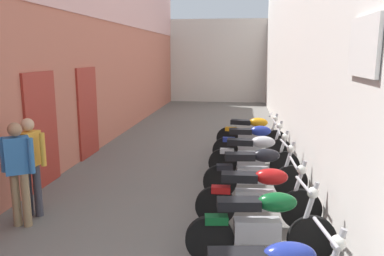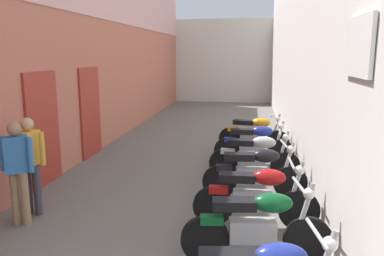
% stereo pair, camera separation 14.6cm
% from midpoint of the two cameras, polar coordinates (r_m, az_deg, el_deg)
% --- Properties ---
extents(ground_plane, '(35.03, 35.03, 0.00)m').
position_cam_midpoint_polar(ground_plane, '(9.02, -1.44, -5.17)').
color(ground_plane, '#66635E').
extents(building_left, '(0.45, 19.03, 6.12)m').
position_cam_midpoint_polar(building_left, '(11.26, -13.99, 13.59)').
color(building_left, '#B76651').
rests_on(building_left, ground).
extents(building_right, '(0.45, 19.03, 6.38)m').
position_cam_midpoint_polar(building_right, '(10.66, 15.23, 14.29)').
color(building_right, silver).
rests_on(building_right, ground).
extents(building_far_end, '(8.01, 2.00, 4.28)m').
position_cam_midpoint_polar(building_far_end, '(21.11, 3.86, 10.04)').
color(building_far_end, beige).
rests_on(building_far_end, ground).
extents(motorcycle_third, '(1.84, 0.58, 1.04)m').
position_cam_midpoint_polar(motorcycle_third, '(4.81, 9.59, -14.03)').
color(motorcycle_third, black).
rests_on(motorcycle_third, ground).
extents(motorcycle_fourth, '(1.85, 0.58, 1.04)m').
position_cam_midpoint_polar(motorcycle_fourth, '(5.72, 9.25, -9.84)').
color(motorcycle_fourth, black).
rests_on(motorcycle_fourth, ground).
extents(motorcycle_fifth, '(1.85, 0.58, 1.04)m').
position_cam_midpoint_polar(motorcycle_fifth, '(6.82, 8.97, -6.35)').
color(motorcycle_fifth, black).
rests_on(motorcycle_fifth, ground).
extents(motorcycle_sixth, '(1.85, 0.58, 1.04)m').
position_cam_midpoint_polar(motorcycle_sixth, '(7.84, 8.79, -4.03)').
color(motorcycle_sixth, black).
rests_on(motorcycle_sixth, ground).
extents(motorcycle_seventh, '(1.85, 0.58, 1.04)m').
position_cam_midpoint_polar(motorcycle_seventh, '(8.92, 8.65, -2.17)').
color(motorcycle_seventh, black).
rests_on(motorcycle_seventh, ground).
extents(motorcycle_eighth, '(1.84, 0.58, 1.04)m').
position_cam_midpoint_polar(motorcycle_eighth, '(10.04, 8.53, -0.67)').
color(motorcycle_eighth, black).
rests_on(motorcycle_eighth, ground).
extents(pedestrian_mid_alley, '(0.52, 0.36, 1.57)m').
position_cam_midpoint_polar(pedestrian_mid_alley, '(6.11, -25.28, -5.30)').
color(pedestrian_mid_alley, '#8C7251').
rests_on(pedestrian_mid_alley, ground).
extents(pedestrian_further_down, '(0.52, 0.36, 1.57)m').
position_cam_midpoint_polar(pedestrian_further_down, '(6.42, -23.71, -4.41)').
color(pedestrian_further_down, '#383842').
rests_on(pedestrian_further_down, ground).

